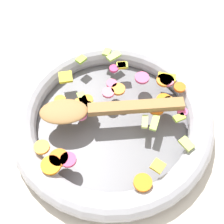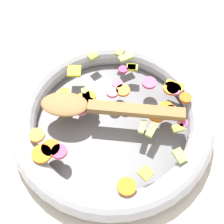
% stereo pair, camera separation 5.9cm
% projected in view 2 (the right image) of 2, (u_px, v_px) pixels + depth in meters
% --- Properties ---
extents(ground_plane, '(4.00, 4.00, 0.00)m').
position_uv_depth(ground_plane, '(112.00, 125.00, 0.64)').
color(ground_plane, beige).
extents(skillet, '(0.40, 0.40, 0.05)m').
position_uv_depth(skillet, '(112.00, 120.00, 0.62)').
color(skillet, slate).
rests_on(skillet, ground_plane).
extents(chopped_vegetables, '(0.32, 0.31, 0.01)m').
position_uv_depth(chopped_vegetables, '(114.00, 108.00, 0.60)').
color(chopped_vegetables, orange).
rests_on(chopped_vegetables, skillet).
extents(wooden_spoon, '(0.21, 0.23, 0.01)m').
position_uv_depth(wooden_spoon, '(96.00, 107.00, 0.58)').
color(wooden_spoon, olive).
rests_on(wooden_spoon, chopped_vegetables).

